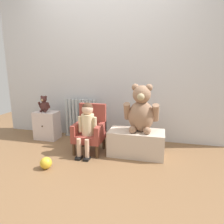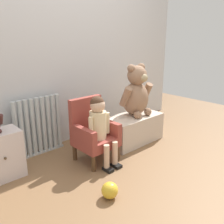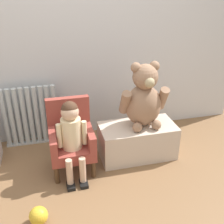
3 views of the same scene
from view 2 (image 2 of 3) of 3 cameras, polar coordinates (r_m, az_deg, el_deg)
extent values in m
plane|color=brown|center=(2.45, 6.00, -14.03)|extent=(6.00, 6.00, 0.00)
cube|color=silver|center=(2.99, -10.86, 15.66)|extent=(3.80, 0.05, 2.40)
cylinder|color=#B2BCBE|center=(2.73, -21.09, -4.11)|extent=(0.05, 0.05, 0.62)
cylinder|color=#B2BCBE|center=(2.75, -19.90, -3.82)|extent=(0.05, 0.05, 0.62)
cylinder|color=#B2BCBE|center=(2.77, -18.73, -3.53)|extent=(0.05, 0.05, 0.62)
cylinder|color=#B2BCBE|center=(2.80, -17.58, -3.24)|extent=(0.05, 0.05, 0.62)
cylinder|color=#B2BCBE|center=(2.82, -16.44, -2.96)|extent=(0.05, 0.05, 0.62)
cylinder|color=#B2BCBE|center=(2.85, -15.33, -2.68)|extent=(0.05, 0.05, 0.62)
cylinder|color=#B2BCBE|center=(2.87, -14.24, -2.40)|extent=(0.05, 0.05, 0.62)
cylinder|color=#B2BCBE|center=(2.90, -13.18, -2.13)|extent=(0.05, 0.05, 0.62)
cylinder|color=#B2BCBE|center=(2.93, -12.13, -1.87)|extent=(0.05, 0.05, 0.62)
cube|color=#B2BCBE|center=(2.94, -15.91, -8.79)|extent=(0.56, 0.05, 0.02)
cube|color=beige|center=(2.51, -24.24, -9.02)|extent=(0.37, 0.25, 0.45)
sphere|color=#4C3823|center=(2.38, -23.20, -9.73)|extent=(0.02, 0.02, 0.02)
cube|color=brown|center=(2.60, -3.72, -6.64)|extent=(0.38, 0.38, 0.10)
cube|color=brown|center=(2.63, -6.02, -0.73)|extent=(0.38, 0.06, 0.39)
cube|color=brown|center=(2.47, -6.72, -5.11)|extent=(0.06, 0.38, 0.14)
cube|color=brown|center=(2.65, -1.05, -3.32)|extent=(0.06, 0.38, 0.14)
cylinder|color=#4C331E|center=(2.46, -4.25, -11.61)|extent=(0.04, 0.04, 0.17)
cylinder|color=#4C331E|center=(2.65, 1.26, -9.36)|extent=(0.04, 0.04, 0.17)
cylinder|color=#4C331E|center=(2.69, -8.51, -9.11)|extent=(0.04, 0.04, 0.17)
cylinder|color=#4C331E|center=(2.86, -3.17, -7.25)|extent=(0.04, 0.04, 0.17)
cylinder|color=beige|center=(2.50, -3.23, -2.95)|extent=(0.17, 0.17, 0.28)
sphere|color=#D8AD8E|center=(2.44, -3.31, 1.55)|extent=(0.15, 0.15, 0.15)
sphere|color=#472D1E|center=(2.44, -3.39, 1.99)|extent=(0.14, 0.14, 0.14)
cylinder|color=#D8AD8E|center=(2.44, -1.25, -10.10)|extent=(0.06, 0.06, 0.24)
cube|color=black|center=(2.49, -0.92, -12.97)|extent=(0.07, 0.11, 0.03)
cylinder|color=#D8AD8E|center=(2.51, 0.66, -9.31)|extent=(0.06, 0.06, 0.24)
cube|color=black|center=(2.56, 0.96, -12.13)|extent=(0.07, 0.11, 0.03)
cylinder|color=beige|center=(2.43, -4.84, -3.65)|extent=(0.04, 0.04, 0.22)
cylinder|color=beige|center=(2.55, -1.12, -2.51)|extent=(0.04, 0.04, 0.22)
cube|color=beige|center=(3.07, 4.86, -3.83)|extent=(0.73, 0.37, 0.33)
ellipsoid|color=#967056|center=(3.01, 5.37, 3.02)|extent=(0.34, 0.29, 0.40)
sphere|color=#967056|center=(2.94, 5.75, 8.35)|extent=(0.23, 0.23, 0.23)
sphere|color=tan|center=(2.88, 7.28, 7.75)|extent=(0.09, 0.09, 0.09)
sphere|color=#967056|center=(2.88, 4.41, 9.91)|extent=(0.09, 0.09, 0.09)
sphere|color=#967056|center=(3.01, 6.69, 10.16)|extent=(0.09, 0.09, 0.09)
cylinder|color=#967056|center=(2.86, 3.18, 3.52)|extent=(0.09, 0.17, 0.24)
cylinder|color=#967056|center=(3.12, 7.85, 4.57)|extent=(0.09, 0.17, 0.24)
sphere|color=#967056|center=(2.91, 5.86, -0.66)|extent=(0.09, 0.09, 0.09)
sphere|color=#967056|center=(3.04, 8.18, 0.07)|extent=(0.09, 0.09, 0.09)
cylinder|color=#462522|center=(2.40, -24.10, -1.52)|extent=(0.04, 0.07, 0.10)
sphere|color=#462522|center=(2.37, -24.31, -4.03)|extent=(0.04, 0.04, 0.04)
sphere|color=gold|center=(2.11, -0.52, -17.46)|extent=(0.14, 0.14, 0.14)
camera|label=1|loc=(2.49, 61.30, 5.69)|focal=32.00mm
camera|label=3|loc=(1.39, 64.57, 23.58)|focal=45.00mm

